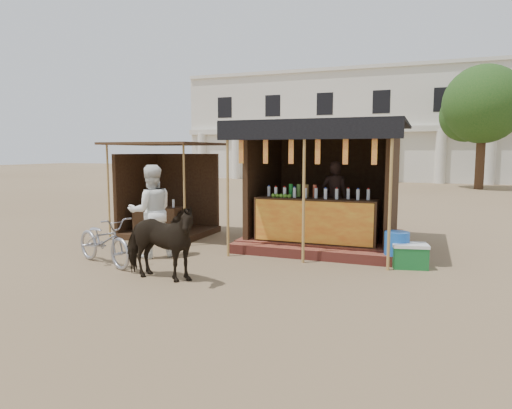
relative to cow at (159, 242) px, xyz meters
The scene contains 11 objects.
ground 1.26m from the cow, 26.78° to the left, with size 120.00×120.00×0.00m, color #846B4C.
main_stall 4.34m from the cow, 62.83° to the left, with size 3.60×3.61×2.78m.
secondary_stall 4.33m from the cow, 120.66° to the left, with size 2.40×2.40×2.38m.
cow is the anchor object (origin of this frame).
motorbike 1.68m from the cow, 160.43° to the left, with size 0.62×1.78×0.93m, color #9E9EA7.
bystander 1.81m from the cow, 127.12° to the left, with size 0.92×0.72×1.90m, color white.
blue_barrel 4.45m from the cow, 34.03° to the left, with size 0.47×0.47×0.65m, color blue.
red_crate 4.53m from the cow, 33.52° to the left, with size 0.37×0.35×0.31m, color maroon.
cooler 4.60m from the cow, 31.04° to the left, with size 0.72×0.56×0.46m.
background_building 30.63m from the cow, 91.95° to the left, with size 26.00×7.45×8.18m.
tree 23.95m from the cow, 73.34° to the left, with size 4.50×4.40×7.00m.
Camera 1 is at (3.21, -6.93, 2.17)m, focal length 32.00 mm.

